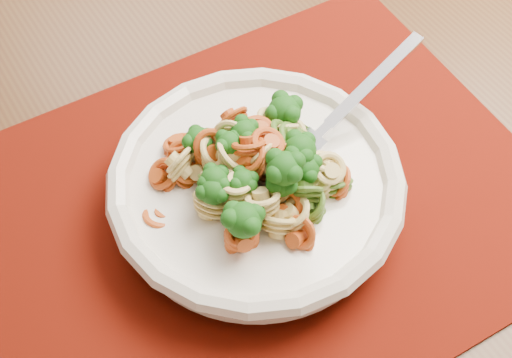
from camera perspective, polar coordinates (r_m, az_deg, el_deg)
dining_table at (r=0.75m, az=-4.60°, el=-3.04°), size 1.39×0.91×0.78m
placemat at (r=0.62m, az=0.06°, el=-2.31°), size 0.51×0.41×0.00m
pasta_bowl at (r=0.59m, az=0.00°, el=-0.61°), size 0.25×0.25×0.05m
pasta_broccoli_heap at (r=0.58m, az=0.00°, el=0.34°), size 0.21×0.21×0.06m
fork at (r=0.60m, az=4.16°, el=2.71°), size 0.18×0.05×0.08m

